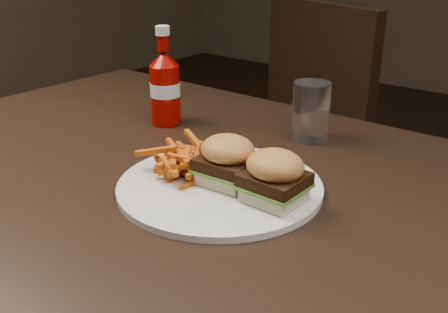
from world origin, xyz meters
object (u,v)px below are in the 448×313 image
Objects in this scene: chair_far at (362,156)px; tumbler at (311,111)px; dining_table at (182,175)px; plate at (220,186)px; ketchup_bottle at (165,95)px.

chair_far is 4.36× the size of tumbler.
plate is at bearing -16.80° from dining_table.
ketchup_bottle reaches higher than tumbler.
plate reaches higher than chair_far.
dining_table is at bearing -114.39° from tumbler.
ketchup_bottle is at bearing 106.16° from chair_far.
ketchup_bottle reaches higher than chair_far.
chair_far is at bearing 105.18° from tumbler.
ketchup_bottle is (-0.28, 0.17, 0.06)m from plate.
ketchup_bottle is at bearing 141.22° from dining_table.
dining_table is 0.12m from plate.
tumbler is (0.27, 0.10, -0.01)m from ketchup_bottle.
chair_far is (-0.09, 0.95, -0.30)m from dining_table.
plate is at bearing 122.93° from chair_far.
tumbler reaches higher than dining_table.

